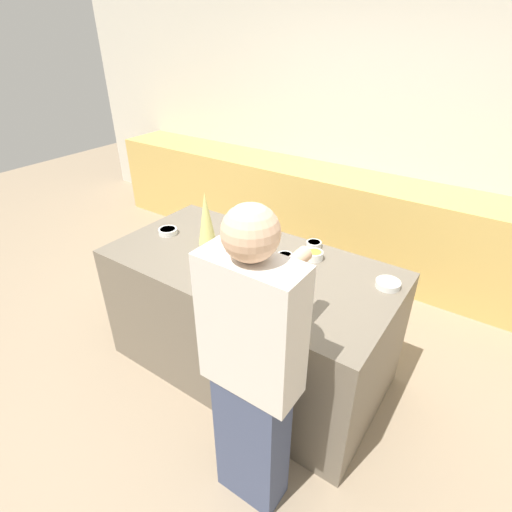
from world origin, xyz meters
TOP-DOWN VIEW (x-y plane):
  - ground_plane at (0.00, 0.00)m, footprint 12.00×12.00m
  - wall_back at (0.00, 2.12)m, footprint 8.00×0.05m
  - back_cabinet_block at (0.00, 1.80)m, footprint 6.00×0.60m
  - kitchen_island at (0.00, 0.00)m, footprint 1.85×0.95m
  - baking_tray at (0.11, -0.12)m, footprint 0.40×0.27m
  - gingerbread_house at (0.11, -0.12)m, footprint 0.20×0.17m
  - decorative_tree at (-0.37, 0.04)m, footprint 0.12×0.12m
  - candy_bowl_near_tray_right at (0.25, 0.40)m, footprint 0.10×0.10m
  - candy_bowl_behind_tray at (0.32, 0.26)m, footprint 0.11×0.11m
  - candy_bowl_near_tray_left at (0.18, 0.14)m, footprint 0.10×0.10m
  - candy_bowl_center_rear at (0.81, 0.22)m, footprint 0.14×0.14m
  - candy_bowl_front_corner at (-0.70, -0.01)m, footprint 0.13×0.13m
  - person at (0.54, -0.72)m, footprint 0.43×0.54m

SIDE VIEW (x-z plane):
  - ground_plane at x=0.00m, z-range 0.00..0.00m
  - kitchen_island at x=0.00m, z-range 0.00..0.88m
  - back_cabinet_block at x=0.00m, z-range 0.00..0.91m
  - person at x=0.54m, z-range 0.03..1.68m
  - baking_tray at x=0.11m, z-range 0.88..0.89m
  - candy_bowl_center_rear at x=0.81m, z-range 0.88..0.92m
  - candy_bowl_front_corner at x=-0.70m, z-range 0.88..0.92m
  - candy_bowl_near_tray_right at x=0.25m, z-range 0.88..0.92m
  - candy_bowl_near_tray_left at x=0.18m, z-range 0.88..0.93m
  - candy_bowl_behind_tray at x=0.32m, z-range 0.88..0.94m
  - gingerbread_house at x=0.11m, z-range 0.85..1.13m
  - decorative_tree at x=-0.37m, z-range 0.88..1.25m
  - wall_back at x=0.00m, z-range 0.00..2.60m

